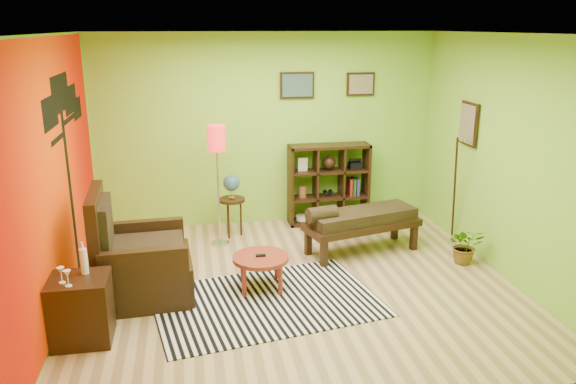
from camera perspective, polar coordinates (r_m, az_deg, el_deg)
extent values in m
plane|color=tan|center=(6.58, 0.71, -9.38)|extent=(5.00, 5.00, 0.00)
cube|color=#85C734|center=(8.27, -2.21, 6.26)|extent=(5.00, 0.04, 2.80)
cube|color=#85C734|center=(4.01, 6.85, -5.17)|extent=(5.00, 0.04, 2.80)
cube|color=#85C734|center=(6.15, -22.78, 1.34)|extent=(0.04, 4.50, 2.80)
cube|color=#85C734|center=(7.00, 21.31, 3.24)|extent=(0.04, 4.50, 2.80)
cube|color=white|center=(5.92, 0.81, 15.81)|extent=(5.00, 4.50, 0.04)
cube|color=#DF3600|center=(6.14, -22.60, 1.35)|extent=(0.01, 4.45, 2.75)
cube|color=black|center=(6.75, -21.18, -0.30)|extent=(0.01, 0.14, 2.10)
cube|color=black|center=(6.07, -23.00, 7.42)|extent=(0.01, 0.65, 0.32)
cube|color=black|center=(6.58, -22.13, 9.29)|extent=(0.01, 0.85, 0.40)
cube|color=black|center=(7.08, -21.23, 8.75)|extent=(0.01, 0.70, 0.32)
cube|color=black|center=(7.44, -20.62, 7.97)|extent=(0.01, 0.50, 0.26)
cube|color=black|center=(8.22, 0.94, 10.79)|extent=(0.50, 0.03, 0.38)
cube|color=#43665C|center=(8.20, 0.97, 10.77)|extent=(0.44, 0.01, 0.32)
cube|color=black|center=(8.45, 7.38, 10.82)|extent=(0.42, 0.03, 0.34)
cube|color=#8F825D|center=(8.43, 7.43, 10.80)|extent=(0.36, 0.01, 0.28)
cube|color=black|center=(7.71, 17.90, 6.60)|extent=(0.03, 0.44, 0.56)
cube|color=#8F825D|center=(7.70, 17.73, 6.61)|extent=(0.01, 0.38, 0.50)
cylinder|color=black|center=(7.84, 16.56, 0.34)|extent=(0.23, 0.34, 1.46)
cone|color=silver|center=(7.54, 17.53, 5.43)|extent=(0.08, 0.09, 0.16)
cube|color=white|center=(6.20, -2.21, -11.05)|extent=(2.60, 1.94, 0.01)
cylinder|color=maroon|center=(6.36, -2.79, -6.72)|extent=(0.63, 0.63, 0.05)
cylinder|color=maroon|center=(6.63, -1.16, -7.52)|extent=(0.05, 0.05, 0.34)
cylinder|color=maroon|center=(6.61, -4.64, -7.67)|extent=(0.05, 0.05, 0.34)
cylinder|color=maroon|center=(6.27, -0.78, -8.99)|extent=(0.05, 0.05, 0.34)
cylinder|color=maroon|center=(6.24, -4.47, -9.16)|extent=(0.05, 0.05, 0.34)
cube|color=black|center=(6.34, -2.79, -6.45)|extent=(0.11, 0.05, 0.02)
cube|color=black|center=(6.45, -14.17, -8.27)|extent=(1.03, 1.01, 0.45)
cube|color=black|center=(6.34, -18.67, -5.30)|extent=(0.16, 0.96, 1.23)
cube|color=black|center=(5.98, -14.29, -8.91)|extent=(0.90, 0.16, 0.71)
cube|color=black|center=(6.82, -14.23, -5.66)|extent=(0.90, 0.16, 0.71)
cube|color=tan|center=(6.34, -14.06, -5.77)|extent=(0.82, 0.80, 0.16)
cube|color=tan|center=(6.25, -18.04, -3.35)|extent=(0.14, 0.72, 0.56)
cube|color=black|center=(5.72, -20.26, -11.13)|extent=(0.54, 0.49, 0.64)
cylinder|color=white|center=(5.62, -20.04, -6.62)|extent=(0.07, 0.07, 0.25)
cylinder|color=white|center=(5.56, -20.19, -5.15)|extent=(0.02, 0.02, 0.07)
cylinder|color=white|center=(5.53, -21.96, -8.54)|extent=(0.06, 0.06, 0.01)
cylinder|color=white|center=(5.51, -22.02, -8.06)|extent=(0.01, 0.01, 0.09)
cone|color=white|center=(5.49, -22.09, -7.40)|extent=(0.07, 0.07, 0.06)
cylinder|color=white|center=(5.45, -21.39, -8.87)|extent=(0.06, 0.06, 0.01)
cylinder|color=white|center=(5.43, -21.45, -8.40)|extent=(0.01, 0.01, 0.09)
cone|color=white|center=(5.40, -21.53, -7.72)|extent=(0.07, 0.07, 0.06)
cylinder|color=silver|center=(7.77, -6.90, -5.18)|extent=(0.25, 0.25, 0.03)
cylinder|color=silver|center=(7.53, -7.10, 0.12)|extent=(0.02, 0.02, 1.52)
cylinder|color=red|center=(7.36, -7.29, 5.46)|extent=(0.24, 0.24, 0.33)
cylinder|color=black|center=(7.89, -5.72, -0.80)|extent=(0.37, 0.37, 0.04)
cylinder|color=black|center=(7.98, -4.81, -2.65)|extent=(0.03, 0.03, 0.52)
cylinder|color=black|center=(8.07, -6.14, -2.47)|extent=(0.03, 0.03, 0.52)
cylinder|color=black|center=(7.88, -6.05, -2.96)|extent=(0.03, 0.03, 0.52)
cylinder|color=gold|center=(7.88, -5.73, -0.54)|extent=(0.09, 0.09, 0.02)
cylinder|color=gold|center=(7.86, -5.74, -0.16)|extent=(0.01, 0.01, 0.09)
sphere|color=#233A96|center=(7.82, -5.77, 0.94)|extent=(0.23, 0.23, 0.23)
cube|color=black|center=(8.29, 0.26, 0.62)|extent=(0.04, 0.35, 1.20)
cube|color=black|center=(8.57, 7.91, 0.99)|extent=(0.04, 0.35, 1.20)
cube|color=black|center=(8.58, 4.07, -2.92)|extent=(1.20, 0.35, 0.04)
cube|color=black|center=(8.27, 4.23, 4.68)|extent=(1.20, 0.35, 0.04)
cube|color=black|center=(8.36, 2.82, 0.74)|extent=(0.03, 0.33, 1.12)
cube|color=black|center=(8.46, 5.46, 0.87)|extent=(0.03, 0.33, 1.12)
cube|color=black|center=(8.46, 4.12, -0.50)|extent=(1.12, 0.33, 0.03)
cube|color=black|center=(8.36, 4.18, 2.13)|extent=(1.12, 0.33, 0.03)
cylinder|color=beige|center=(8.48, 1.45, -2.64)|extent=(0.20, 0.20, 0.07)
sphere|color=black|center=(8.33, 4.20, 2.99)|extent=(0.20, 0.20, 0.20)
cube|color=black|center=(8.45, 6.82, 2.70)|extent=(0.18, 0.15, 0.10)
cylinder|color=black|center=(8.44, 3.87, -0.06)|extent=(0.06, 0.12, 0.06)
cylinder|color=black|center=(8.45, 4.39, -0.03)|extent=(0.06, 0.12, 0.06)
ellipsoid|color=#384C26|center=(8.66, 6.65, -2.25)|extent=(0.18, 0.18, 0.09)
cylinder|color=brown|center=(8.35, 1.47, 0.02)|extent=(0.12, 0.12, 0.18)
cube|color=beige|center=(8.24, 1.49, 2.82)|extent=(0.14, 0.03, 0.20)
cube|color=maroon|center=(8.51, 6.30, 0.52)|extent=(0.04, 0.18, 0.26)
cube|color=#1E4C1E|center=(8.53, 6.65, 0.54)|extent=(0.04, 0.18, 0.26)
cube|color=navy|center=(8.54, 7.00, 0.56)|extent=(0.04, 0.18, 0.26)
cube|color=black|center=(7.40, 7.54, -3.30)|extent=(1.62, 0.91, 0.09)
cube|color=tan|center=(7.36, 7.57, -2.42)|extent=(1.49, 0.82, 0.15)
cylinder|color=tan|center=(7.03, 3.45, -2.26)|extent=(0.42, 0.29, 0.20)
cube|color=black|center=(8.00, 10.78, -3.54)|extent=(0.09, 0.09, 0.34)
cube|color=black|center=(7.33, 2.06, -5.12)|extent=(0.09, 0.09, 0.34)
cube|color=black|center=(7.67, 12.65, -4.54)|extent=(0.09, 0.09, 0.34)
cube|color=black|center=(6.98, 3.67, -6.32)|extent=(0.09, 0.09, 0.34)
imported|color=#26661E|center=(7.41, 17.54, -5.56)|extent=(0.53, 0.57, 0.37)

